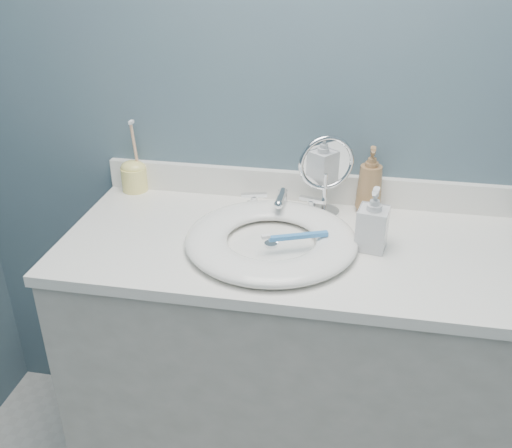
% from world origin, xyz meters
% --- Properties ---
extents(back_wall, '(2.20, 0.02, 2.40)m').
position_xyz_m(back_wall, '(0.00, 1.25, 1.20)').
color(back_wall, '#475C6B').
rests_on(back_wall, ground).
extents(vanity_cabinet, '(1.20, 0.55, 0.85)m').
position_xyz_m(vanity_cabinet, '(0.00, 0.97, 0.42)').
color(vanity_cabinet, beige).
rests_on(vanity_cabinet, ground).
extents(countertop, '(1.22, 0.57, 0.03)m').
position_xyz_m(countertop, '(0.00, 0.97, 0.86)').
color(countertop, white).
rests_on(countertop, vanity_cabinet).
extents(backsplash, '(1.22, 0.02, 0.09)m').
position_xyz_m(backsplash, '(0.00, 1.24, 0.93)').
color(backsplash, white).
rests_on(backsplash, countertop).
extents(basin, '(0.45, 0.45, 0.04)m').
position_xyz_m(basin, '(-0.05, 0.94, 0.90)').
color(basin, white).
rests_on(basin, countertop).
extents(drain, '(0.04, 0.04, 0.01)m').
position_xyz_m(drain, '(-0.05, 0.94, 0.88)').
color(drain, silver).
rests_on(drain, countertop).
extents(faucet, '(0.25, 0.13, 0.07)m').
position_xyz_m(faucet, '(-0.05, 1.14, 0.91)').
color(faucet, silver).
rests_on(faucet, countertop).
extents(makeup_mirror, '(0.15, 0.09, 0.24)m').
position_xyz_m(makeup_mirror, '(0.07, 1.16, 1.01)').
color(makeup_mirror, silver).
rests_on(makeup_mirror, countertop).
extents(soap_bottle_amber, '(0.08, 0.08, 0.20)m').
position_xyz_m(soap_bottle_amber, '(0.20, 1.20, 0.98)').
color(soap_bottle_amber, olive).
rests_on(soap_bottle_amber, countertop).
extents(soap_bottle_clear, '(0.09, 0.09, 0.17)m').
position_xyz_m(soap_bottle_clear, '(0.21, 0.98, 0.96)').
color(soap_bottle_clear, silver).
rests_on(soap_bottle_clear, countertop).
extents(toothbrush_holder, '(0.08, 0.08, 0.23)m').
position_xyz_m(toothbrush_holder, '(-0.53, 1.21, 0.93)').
color(toothbrush_holder, '#FAE97D').
rests_on(toothbrush_holder, countertop).
extents(toothbrush_lying, '(0.17, 0.08, 0.02)m').
position_xyz_m(toothbrush_lying, '(0.02, 0.93, 0.92)').
color(toothbrush_lying, '#3983CC').
rests_on(toothbrush_lying, basin).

